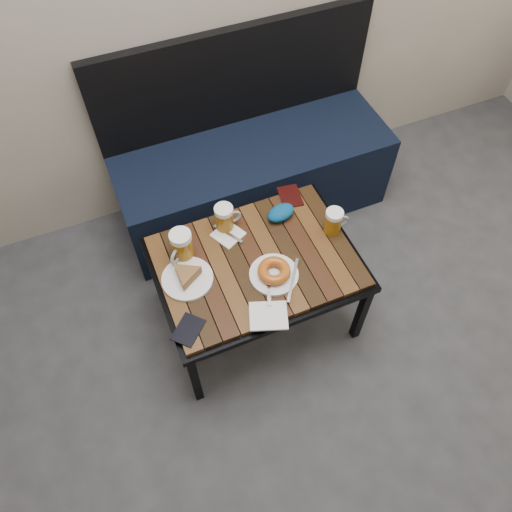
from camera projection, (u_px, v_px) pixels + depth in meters
name	position (u px, v px, depth m)	size (l,w,h in m)	color
bench	(251.00, 170.00, 2.62)	(1.40, 0.50, 0.95)	black
cafe_table	(256.00, 266.00, 2.09)	(0.84, 0.62, 0.47)	black
beer_mug_left	(182.00, 246.00, 2.01)	(0.13, 0.12, 0.14)	#915A0B
beer_mug_centre	(225.00, 218.00, 2.10)	(0.12, 0.08, 0.13)	#915A0B
beer_mug_right	(334.00, 221.00, 2.10)	(0.11, 0.08, 0.12)	#915A0B
plate_pie	(187.00, 277.00, 1.98)	(0.21, 0.21, 0.06)	white
plate_bagel	(274.00, 273.00, 1.99)	(0.22, 0.25, 0.06)	white
napkin_left	(228.00, 234.00, 2.13)	(0.15, 0.15, 0.01)	white
napkin_right	(268.00, 316.00, 1.90)	(0.18, 0.16, 0.01)	white
passport_navy	(188.00, 330.00, 1.87)	(0.09, 0.12, 0.01)	black
passport_burgundy	(290.00, 196.00, 2.25)	(0.09, 0.13, 0.01)	black
knit_pouch	(281.00, 213.00, 2.16)	(0.13, 0.08, 0.06)	navy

